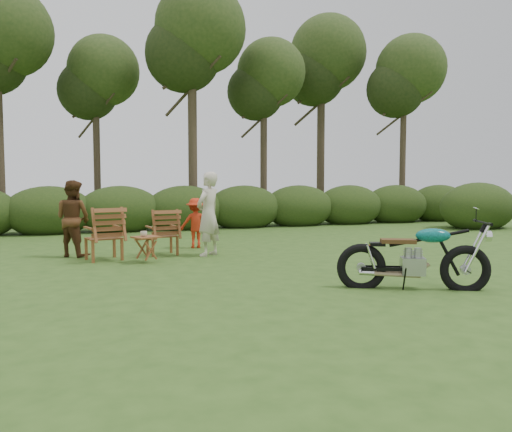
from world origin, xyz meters
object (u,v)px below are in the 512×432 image
object	(u,v)px
motorcycle	(412,289)
adult_b	(74,256)
lawn_chair_right	(162,255)
adult_a	(209,256)
lawn_chair_left	(104,260)
side_table	(146,249)
cup	(144,234)
child	(196,248)

from	to	relation	value
motorcycle	adult_b	distance (m)	6.65
lawn_chair_right	adult_a	xyz separation A→B (m)	(0.87, -0.46, 0.00)
lawn_chair_left	adult_b	distance (m)	0.89
motorcycle	lawn_chair_left	size ratio (longest dim) A/B	1.97
lawn_chair_left	motorcycle	bearing A→B (deg)	119.73
adult_a	adult_b	size ratio (longest dim) A/B	1.11
lawn_chair_right	adult_b	bearing A→B (deg)	-19.68
lawn_chair_right	side_table	xyz separation A→B (m)	(-0.44, -0.88, 0.25)
side_table	cup	size ratio (longest dim) A/B	3.86
motorcycle	adult_b	size ratio (longest dim) A/B	1.30
side_table	child	xyz separation A→B (m)	(1.35, 1.70, -0.25)
adult_a	child	world-z (taller)	adult_a
side_table	adult_a	size ratio (longest dim) A/B	0.29
lawn_chair_left	adult_b	size ratio (longest dim) A/B	0.66
lawn_chair_left	side_table	size ratio (longest dim) A/B	2.06
adult_a	child	distance (m)	1.27
side_table	adult_b	size ratio (longest dim) A/B	0.32
cup	motorcycle	bearing A→B (deg)	-47.85
lawn_chair_left	child	distance (m)	2.36
side_table	cup	xyz separation A→B (m)	(-0.05, -0.01, 0.30)
motorcycle	adult_b	xyz separation A→B (m)	(-4.50, 4.90, 0.00)
lawn_chair_right	adult_a	distance (m)	0.98
lawn_chair_left	adult_b	bearing A→B (deg)	-65.52
child	lawn_chair_left	bearing A→B (deg)	36.48
lawn_chair_left	adult_a	xyz separation A→B (m)	(2.04, -0.16, 0.00)
adult_a	child	bearing A→B (deg)	-130.73
cup	adult_b	world-z (taller)	adult_b
adult_a	motorcycle	bearing A→B (deg)	76.18
lawn_chair_right	side_table	size ratio (longest dim) A/B	1.90
cup	adult_a	xyz separation A→B (m)	(1.36, 0.43, -0.55)
lawn_chair_left	side_table	world-z (taller)	lawn_chair_left
child	motorcycle	bearing A→B (deg)	117.67
lawn_chair_right	lawn_chair_left	size ratio (longest dim) A/B	0.92
lawn_chair_right	child	size ratio (longest dim) A/B	0.82
motorcycle	child	world-z (taller)	motorcycle
lawn_chair_right	child	xyz separation A→B (m)	(0.90, 0.82, 0.00)
cup	child	xyz separation A→B (m)	(1.39, 1.70, -0.55)
side_table	adult_a	bearing A→B (deg)	17.96
motorcycle	adult_a	distance (m)	4.47
motorcycle	side_table	bearing A→B (deg)	158.86
adult_b	lawn_chair_left	bearing A→B (deg)	169.68
lawn_chair_right	adult_a	world-z (taller)	adult_a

